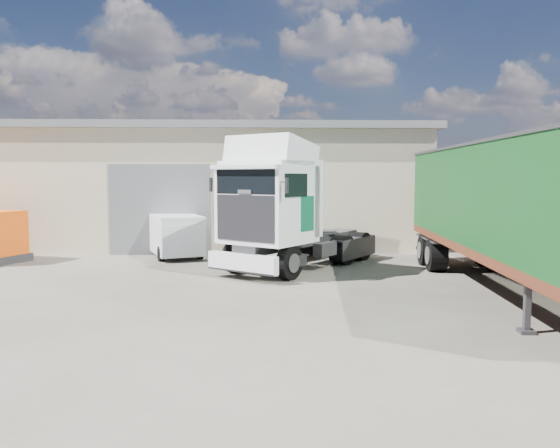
{
  "coord_description": "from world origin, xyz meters",
  "views": [
    {
      "loc": [
        2.06,
        -11.7,
        3.11
      ],
      "look_at": [
        2.52,
        3.0,
        1.82
      ],
      "focal_mm": 35.0,
      "sensor_mm": 36.0,
      "label": 1
    }
  ],
  "objects": [
    {
      "name": "ground",
      "position": [
        0.0,
        0.0,
        0.0
      ],
      "size": [
        120.0,
        120.0,
        0.0
      ],
      "primitive_type": "plane",
      "color": "#2B2823",
      "rests_on": "ground"
    },
    {
      "name": "warehouse",
      "position": [
        -6.0,
        16.0,
        2.66
      ],
      "size": [
        30.6,
        12.6,
        5.42
      ],
      "color": "beige",
      "rests_on": "ground"
    },
    {
      "name": "brick_boundary_wall",
      "position": [
        11.5,
        6.0,
        1.25
      ],
      "size": [
        0.35,
        26.0,
        2.5
      ],
      "primitive_type": "cube",
      "color": "brown",
      "rests_on": "ground"
    },
    {
      "name": "tractor_unit",
      "position": [
        2.72,
        6.1,
        1.85
      ],
      "size": [
        5.84,
        6.6,
        4.39
      ],
      "rotation": [
        0.0,
        0.0,
        -0.65
      ],
      "color": "black",
      "rests_on": "ground"
    },
    {
      "name": "box_trailer",
      "position": [
        8.48,
        2.52,
        2.42
      ],
      "size": [
        3.46,
        12.08,
        3.96
      ],
      "rotation": [
        0.0,
        0.0,
        -0.08
      ],
      "color": "#2D2D30",
      "rests_on": "ground"
    },
    {
      "name": "panel_van",
      "position": [
        -1.44,
        9.64,
        0.84
      ],
      "size": [
        2.95,
        4.31,
        1.63
      ],
      "rotation": [
        0.0,
        0.0,
        0.37
      ],
      "color": "black",
      "rests_on": "ground"
    }
  ]
}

